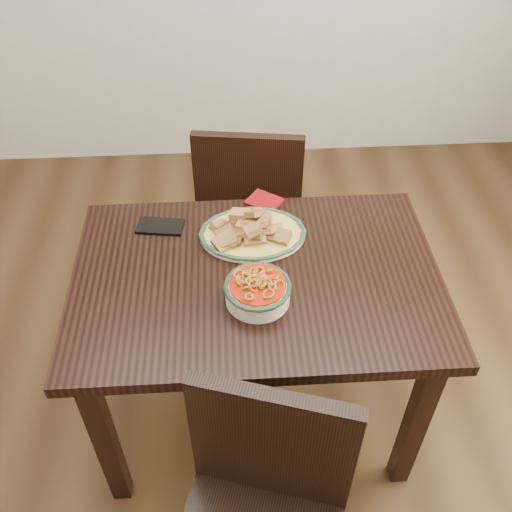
{
  "coord_description": "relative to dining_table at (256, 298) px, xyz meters",
  "views": [
    {
      "loc": [
        -0.1,
        -1.32,
        1.99
      ],
      "look_at": [
        -0.02,
        -0.07,
        0.81
      ],
      "focal_mm": 40.0,
      "sensor_mm": 36.0,
      "label": 1
    }
  ],
  "objects": [
    {
      "name": "floor",
      "position": [
        0.02,
        0.09,
        -0.64
      ],
      "size": [
        3.5,
        3.5,
        0.0
      ],
      "primitive_type": "plane",
      "color": "#322110",
      "rests_on": "ground"
    },
    {
      "name": "dining_table",
      "position": [
        0.0,
        0.0,
        0.0
      ],
      "size": [
        1.13,
        0.75,
        0.75
      ],
      "color": "black",
      "rests_on": "ground"
    },
    {
      "name": "chair_far",
      "position": [
        0.02,
        0.68,
        -0.14
      ],
      "size": [
        0.47,
        0.47,
        0.89
      ],
      "rotation": [
        0.0,
        0.0,
        3.0
      ],
      "color": "black",
      "rests_on": "ground"
    },
    {
      "name": "fish_plate",
      "position": [
        -0.0,
        0.18,
        0.15
      ],
      "size": [
        0.34,
        0.27,
        0.11
      ],
      "color": "#EEE2C9",
      "rests_on": "dining_table"
    },
    {
      "name": "noodle_bowl",
      "position": [
        -0.0,
        -0.1,
        0.15
      ],
      "size": [
        0.2,
        0.2,
        0.08
      ],
      "color": "beige",
      "rests_on": "dining_table"
    },
    {
      "name": "smartphone",
      "position": [
        -0.31,
        0.24,
        0.11
      ],
      "size": [
        0.16,
        0.1,
        0.01
      ],
      "primitive_type": "cube",
      "rotation": [
        0.0,
        0.0,
        -0.14
      ],
      "color": "black",
      "rests_on": "dining_table"
    },
    {
      "name": "napkin",
      "position": [
        0.05,
        0.35,
        0.11
      ],
      "size": [
        0.14,
        0.14,
        0.01
      ],
      "primitive_type": "cube",
      "rotation": [
        0.0,
        0.0,
        -0.62
      ],
      "color": "maroon",
      "rests_on": "dining_table"
    }
  ]
}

